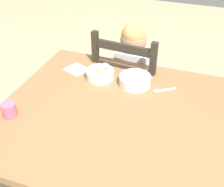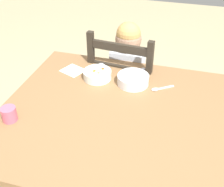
{
  "view_description": "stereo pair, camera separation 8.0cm",
  "coord_description": "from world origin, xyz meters",
  "px_view_note": "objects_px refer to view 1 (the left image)",
  "views": [
    {
      "loc": [
        0.38,
        -1.09,
        1.63
      ],
      "look_at": [
        -0.04,
        0.08,
        0.76
      ],
      "focal_mm": 47.46,
      "sensor_mm": 36.0,
      "label": 1
    },
    {
      "loc": [
        0.3,
        -1.11,
        1.63
      ],
      "look_at": [
        -0.04,
        0.08,
        0.76
      ],
      "focal_mm": 47.46,
      "sensor_mm": 36.0,
      "label": 2
    }
  ],
  "objects_px": {
    "dining_table": "(113,126)",
    "dining_chair": "(130,91)",
    "child_figure": "(131,70)",
    "bowl_of_peas": "(135,80)",
    "drinking_cup": "(9,110)",
    "bowl_of_carrots": "(100,74)",
    "spoon": "(160,90)"
  },
  "relations": [
    {
      "from": "bowl_of_peas",
      "to": "drinking_cup",
      "type": "xyz_separation_m",
      "value": [
        -0.5,
        -0.47,
        0.01
      ]
    },
    {
      "from": "dining_table",
      "to": "drinking_cup",
      "type": "xyz_separation_m",
      "value": [
        -0.47,
        -0.2,
        0.13
      ]
    },
    {
      "from": "child_figure",
      "to": "bowl_of_carrots",
      "type": "bearing_deg",
      "value": -109.92
    },
    {
      "from": "dining_table",
      "to": "spoon",
      "type": "distance_m",
      "value": 0.33
    },
    {
      "from": "child_figure",
      "to": "bowl_of_peas",
      "type": "relative_size",
      "value": 5.28
    },
    {
      "from": "bowl_of_peas",
      "to": "drinking_cup",
      "type": "height_order",
      "value": "drinking_cup"
    },
    {
      "from": "bowl_of_peas",
      "to": "drinking_cup",
      "type": "distance_m",
      "value": 0.69
    },
    {
      "from": "dining_table",
      "to": "dining_chair",
      "type": "xyz_separation_m",
      "value": [
        -0.08,
        0.58,
        -0.17
      ]
    },
    {
      "from": "spoon",
      "to": "drinking_cup",
      "type": "height_order",
      "value": "drinking_cup"
    },
    {
      "from": "dining_chair",
      "to": "bowl_of_carrots",
      "type": "distance_m",
      "value": 0.43
    },
    {
      "from": "dining_table",
      "to": "bowl_of_peas",
      "type": "bearing_deg",
      "value": 83.72
    },
    {
      "from": "spoon",
      "to": "bowl_of_carrots",
      "type": "bearing_deg",
      "value": 177.38
    },
    {
      "from": "dining_chair",
      "to": "spoon",
      "type": "xyz_separation_m",
      "value": [
        0.26,
        -0.31,
        0.27
      ]
    },
    {
      "from": "dining_table",
      "to": "dining_chair",
      "type": "distance_m",
      "value": 0.61
    },
    {
      "from": "bowl_of_carrots",
      "to": "dining_chair",
      "type": "bearing_deg",
      "value": 71.18
    },
    {
      "from": "dining_chair",
      "to": "bowl_of_peas",
      "type": "relative_size",
      "value": 5.12
    },
    {
      "from": "bowl_of_carrots",
      "to": "spoon",
      "type": "xyz_separation_m",
      "value": [
        0.36,
        -0.02,
        -0.02
      ]
    },
    {
      "from": "child_figure",
      "to": "bowl_of_carrots",
      "type": "distance_m",
      "value": 0.33
    },
    {
      "from": "dining_table",
      "to": "dining_chair",
      "type": "relative_size",
      "value": 1.26
    },
    {
      "from": "drinking_cup",
      "to": "spoon",
      "type": "bearing_deg",
      "value": 35.15
    },
    {
      "from": "dining_chair",
      "to": "child_figure",
      "type": "height_order",
      "value": "child_figure"
    },
    {
      "from": "bowl_of_peas",
      "to": "bowl_of_carrots",
      "type": "distance_m",
      "value": 0.21
    },
    {
      "from": "dining_table",
      "to": "drinking_cup",
      "type": "relative_size",
      "value": 15.76
    },
    {
      "from": "spoon",
      "to": "child_figure",
      "type": "bearing_deg",
      "value": 129.55
    },
    {
      "from": "dining_table",
      "to": "child_figure",
      "type": "height_order",
      "value": "child_figure"
    },
    {
      "from": "dining_chair",
      "to": "bowl_of_peas",
      "type": "xyz_separation_m",
      "value": [
        0.11,
        -0.3,
        0.3
      ]
    },
    {
      "from": "child_figure",
      "to": "dining_chair",
      "type": "bearing_deg",
      "value": 131.97
    },
    {
      "from": "dining_chair",
      "to": "drinking_cup",
      "type": "xyz_separation_m",
      "value": [
        -0.39,
        -0.77,
        0.3
      ]
    },
    {
      "from": "child_figure",
      "to": "drinking_cup",
      "type": "bearing_deg",
      "value": -117.13
    },
    {
      "from": "bowl_of_peas",
      "to": "dining_chair",
      "type": "bearing_deg",
      "value": 110.39
    },
    {
      "from": "drinking_cup",
      "to": "dining_chair",
      "type": "bearing_deg",
      "value": 63.29
    },
    {
      "from": "drinking_cup",
      "to": "child_figure",
      "type": "bearing_deg",
      "value": 62.87
    }
  ]
}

